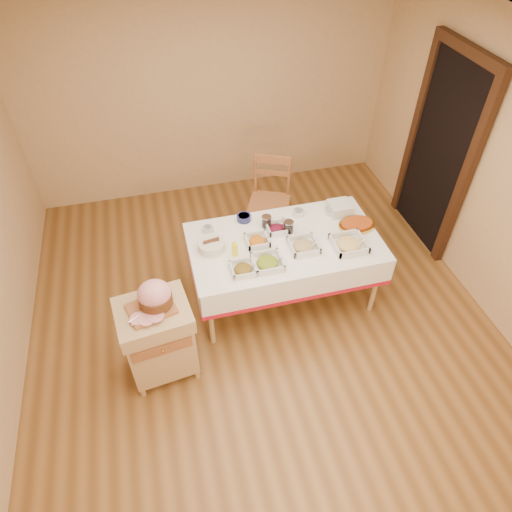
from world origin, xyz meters
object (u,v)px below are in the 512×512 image
Objects in this scene: preserve_jar_right at (288,227)px; preserve_jar_left at (267,222)px; dining_chair at (270,200)px; mustard_bottle at (235,249)px; butcher_cart at (158,337)px; bread_basket at (212,245)px; brass_platter at (357,224)px; plate_stack at (340,208)px; dining_table at (284,253)px; ham_on_board at (154,297)px.

preserve_jar_left is at bearing 143.59° from preserve_jar_right.
dining_chair is 1.27m from mustard_bottle.
bread_basket is (0.60, 0.66, 0.33)m from butcher_cart.
dining_chair is at bearing 47.95° from butcher_cart.
brass_platter is at bearing 17.27° from butcher_cart.
dining_chair is at bearing 126.73° from plate_stack.
dining_table is at bearing -66.50° from preserve_jar_left.
mustard_bottle is at bearing -163.44° from plate_stack.
ham_on_board is at bearing -156.17° from plate_stack.
dining_table is 1.00m from dining_chair.
plate_stack is at bearing 14.73° from preserve_jar_right.
mustard_bottle is at bearing -161.60° from preserve_jar_right.
preserve_jar_right is 0.60m from mustard_bottle.
brass_platter is (1.44, -0.02, -0.03)m from bread_basket.
dining_table is 10.66× the size of mustard_bottle.
ham_on_board reaches higher than butcher_cart.
mustard_bottle is (-0.57, -0.19, 0.02)m from preserve_jar_right.
butcher_cart is 4.88× the size of mustard_bottle.
preserve_jar_left is at bearing 113.50° from dining_table.
plate_stack is (1.36, 0.22, 0.01)m from bread_basket.
preserve_jar_right is at bearing -94.14° from dining_chair.
butcher_cart is at bearing -132.42° from bread_basket.
mustard_bottle is 0.80× the size of plate_stack.
plate_stack is 0.58× the size of brass_platter.
dining_chair is at bearing 85.86° from preserve_jar_right.
bread_basket is at bearing 47.58° from butcher_cart.
ham_on_board reaches higher than dining_chair.
ham_on_board reaches higher than mustard_bottle.
mustard_bottle is at bearing -172.16° from dining_table.
dining_chair is 1.16m from brass_platter.
bread_basket is (0.57, 0.63, -0.13)m from ham_on_board.
brass_platter is at bearing -14.45° from preserve_jar_left.
dining_chair is 2.71× the size of brass_platter.
plate_stack is at bearing 23.83° from ham_on_board.
mustard_bottle is 0.23m from bread_basket.
preserve_jar_right is at bearing 27.52° from ham_on_board.
preserve_jar_right reaches higher than brass_platter.
ham_on_board is 1.51m from preserve_jar_right.
ham_on_board is at bearing -152.48° from preserve_jar_right.
preserve_jar_left reaches higher than brass_platter.
bread_basket is (-0.19, 0.13, -0.03)m from mustard_bottle.
plate_stack is (0.59, 0.16, 0.00)m from preserve_jar_right.
plate_stack is (1.96, 0.88, 0.35)m from butcher_cart.
bread_basket is (-0.58, -0.20, -0.01)m from preserve_jar_left.
brass_platter is (2.01, 0.61, -0.16)m from ham_on_board.
preserve_jar_right is at bearing 59.59° from dining_table.
dining_table is 0.73m from bread_basket.
dining_table is 0.75m from plate_stack.
preserve_jar_left reaches higher than butcher_cart.
plate_stack is (0.53, -0.71, 0.30)m from dining_chair.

